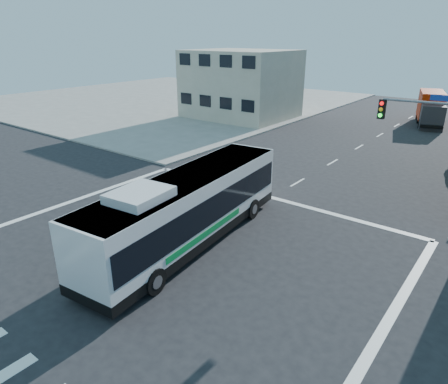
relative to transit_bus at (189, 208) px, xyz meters
The scene contains 5 objects.
ground 2.71m from the transit_bus, 86.09° to the right, with size 120.00×120.00×0.00m, color black.
sidewalk_nw 48.08m from the transit_bus, 136.53° to the left, with size 50.00×50.00×0.15m, color gray.
building_west 32.80m from the transit_bus, 121.06° to the left, with size 12.06×10.06×8.00m.
transit_bus is the anchor object (origin of this frame).
box_truck 37.83m from the transit_bus, 85.70° to the left, with size 4.44×8.43×3.64m.
Camera 1 is at (11.93, -10.94, 9.63)m, focal length 32.00 mm.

